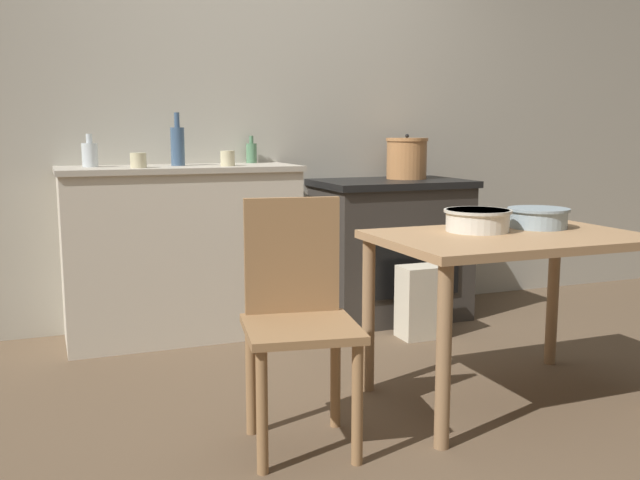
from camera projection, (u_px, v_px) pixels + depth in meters
name	position (u px, v px, depth m)	size (l,w,h in m)	color
ground_plane	(368.00, 402.00, 3.05)	(14.00, 14.00, 0.00)	brown
wall_back	(258.00, 110.00, 4.31)	(8.00, 0.07, 2.55)	#B2AD9E
counter_cabinet	(182.00, 252.00, 3.98)	(1.30, 0.53, 0.96)	beige
stove	(390.00, 248.00, 4.41)	(0.91, 0.63, 0.85)	#38332D
work_table	(509.00, 258.00, 2.99)	(1.10, 0.73, 0.72)	#A87F56
chair	(298.00, 314.00, 2.61)	(0.46, 0.46, 0.90)	#997047
flour_sack	(421.00, 302.00, 3.98)	(0.25, 0.18, 0.41)	beige
stock_pot	(407.00, 158.00, 4.42)	(0.26, 0.26, 0.28)	#B77A47
mixing_bowl_large	(478.00, 219.00, 3.06)	(0.29, 0.29, 0.09)	silver
mixing_bowl_small	(538.00, 217.00, 3.17)	(0.27, 0.27, 0.09)	#93A8B2
bottle_far_left	(178.00, 145.00, 3.92)	(0.08, 0.08, 0.29)	#3D5675
bottle_left	(90.00, 154.00, 3.78)	(0.08, 0.08, 0.18)	silver
bottle_mid_left	(251.00, 152.00, 4.25)	(0.06, 0.06, 0.16)	#517F5B
cup_center_left	(138.00, 160.00, 3.70)	(0.08, 0.08, 0.08)	beige
cup_center	(228.00, 158.00, 3.89)	(0.08, 0.08, 0.08)	beige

